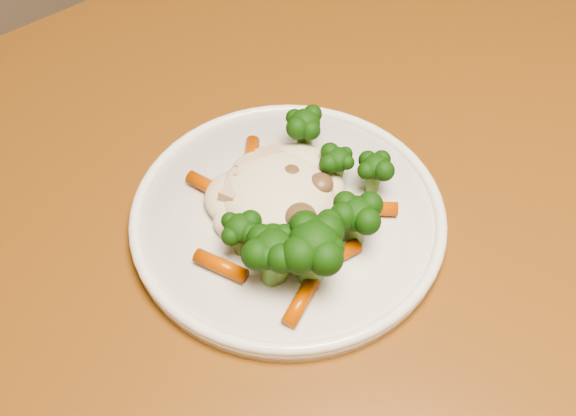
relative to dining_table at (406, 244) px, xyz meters
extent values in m
cube|color=brown|center=(0.00, 0.00, 0.07)|extent=(1.29, 0.87, 0.04)
cube|color=brown|center=(0.57, 0.37, -0.30)|extent=(0.06, 0.06, 0.71)
cylinder|color=white|center=(-0.12, 0.03, 0.10)|extent=(0.26, 0.26, 0.01)
ellipsoid|color=beige|center=(-0.12, 0.05, 0.13)|extent=(0.11, 0.10, 0.04)
ellipsoid|color=black|center=(-0.17, -0.01, 0.13)|extent=(0.05, 0.05, 0.05)
ellipsoid|color=black|center=(-0.14, -0.02, 0.13)|extent=(0.06, 0.06, 0.05)
ellipsoid|color=black|center=(-0.10, -0.02, 0.13)|extent=(0.05, 0.05, 0.04)
ellipsoid|color=black|center=(-0.05, 0.01, 0.12)|extent=(0.04, 0.04, 0.03)
ellipsoid|color=black|center=(-0.06, 0.04, 0.12)|extent=(0.04, 0.04, 0.03)
ellipsoid|color=black|center=(-0.06, 0.08, 0.12)|extent=(0.04, 0.04, 0.04)
ellipsoid|color=black|center=(-0.17, 0.03, 0.12)|extent=(0.04, 0.04, 0.04)
ellipsoid|color=black|center=(-0.16, -0.01, 0.13)|extent=(0.05, 0.05, 0.04)
ellipsoid|color=black|center=(-0.14, -0.03, 0.13)|extent=(0.06, 0.06, 0.05)
cylinder|color=#C14F04|center=(-0.16, 0.09, 0.11)|extent=(0.03, 0.05, 0.01)
cylinder|color=#C14F04|center=(-0.11, 0.10, 0.11)|extent=(0.04, 0.04, 0.01)
cylinder|color=#C14F04|center=(-0.08, 0.07, 0.11)|extent=(0.04, 0.02, 0.01)
cylinder|color=#C14F04|center=(-0.19, 0.02, 0.11)|extent=(0.03, 0.04, 0.01)
cylinder|color=#C14F04|center=(-0.17, -0.04, 0.11)|extent=(0.04, 0.03, 0.01)
cylinder|color=#C14F04|center=(-0.12, -0.03, 0.11)|extent=(0.04, 0.02, 0.01)
cylinder|color=#C14F04|center=(-0.06, -0.01, 0.11)|extent=(0.04, 0.04, 0.01)
ellipsoid|color=brown|center=(-0.11, 0.05, 0.12)|extent=(0.03, 0.03, 0.02)
ellipsoid|color=brown|center=(-0.09, 0.03, 0.12)|extent=(0.02, 0.02, 0.02)
ellipsoid|color=brown|center=(-0.14, 0.04, 0.12)|extent=(0.02, 0.02, 0.01)
ellipsoid|color=brown|center=(-0.12, 0.01, 0.12)|extent=(0.03, 0.03, 0.02)
cube|color=tan|center=(-0.13, 0.08, 0.12)|extent=(0.02, 0.02, 0.01)
cube|color=tan|center=(-0.10, 0.08, 0.12)|extent=(0.02, 0.02, 0.01)
cube|color=tan|center=(-0.15, 0.07, 0.12)|extent=(0.02, 0.02, 0.01)
cube|color=tan|center=(-0.12, 0.08, 0.12)|extent=(0.02, 0.02, 0.01)
camera|label=1|loc=(-0.35, -0.26, 0.56)|focal=45.00mm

